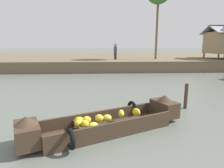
{
  "coord_description": "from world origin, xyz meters",
  "views": [
    {
      "loc": [
        0.23,
        -0.13,
        2.52
      ],
      "look_at": [
        0.66,
        7.53,
        0.98
      ],
      "focal_mm": 31.18,
      "sensor_mm": 36.0,
      "label": 1
    }
  ],
  "objects": [
    {
      "name": "vendor_person",
      "position": [
        1.71,
        20.25,
        1.97
      ],
      "size": [
        0.44,
        0.44,
        1.66
      ],
      "color": "#332D28",
      "rests_on": "riverbank_strip"
    },
    {
      "name": "riverbank_strip",
      "position": [
        0.0,
        27.27,
        0.52
      ],
      "size": [
        160.0,
        20.0,
        1.04
      ],
      "primitive_type": "cube",
      "color": "brown",
      "rests_on": "ground"
    },
    {
      "name": "mooring_post",
      "position": [
        3.62,
        7.25,
        0.51
      ],
      "size": [
        0.14,
        0.14,
        1.02
      ],
      "primitive_type": "cylinder",
      "color": "#423323",
      "rests_on": "ground"
    },
    {
      "name": "ground_plane",
      "position": [
        0.0,
        10.0,
        0.0
      ],
      "size": [
        300.0,
        300.0,
        0.0
      ],
      "primitive_type": "plane",
      "color": "#596056"
    },
    {
      "name": "banana_boat",
      "position": [
        0.38,
        5.28,
        0.29
      ],
      "size": [
        4.88,
        2.88,
        0.84
      ],
      "color": "#3D2D21",
      "rests_on": "ground"
    }
  ]
}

